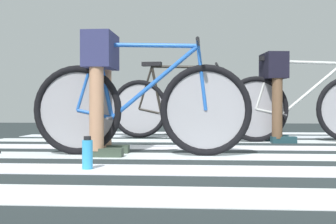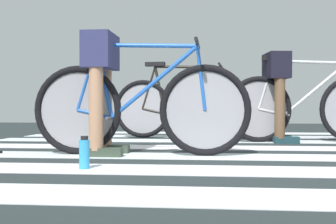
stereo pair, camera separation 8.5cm
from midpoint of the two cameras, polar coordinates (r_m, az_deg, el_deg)
name	(u,v)px [view 1 (the left image)]	position (r m, az deg, el deg)	size (l,w,h in m)	color
ground	(249,161)	(3.31, 9.61, -6.20)	(18.00, 14.00, 0.02)	#222A2C
crosswalk_markings	(244,157)	(3.45, 9.08, -5.70)	(5.36, 6.49, 0.00)	silver
bicycle_1_of_3	(140,107)	(3.50, -4.29, 0.68)	(1.74, 0.52, 0.93)	black
cyclist_1_of_3	(101,76)	(3.57, -9.24, 4.54)	(0.31, 0.41, 0.97)	#A87A5B
bicycle_2_of_3	(302,107)	(5.02, 16.40, 0.66)	(1.73, 0.52, 0.93)	black
cyclist_2_of_3	(274,85)	(4.94, 12.99, 3.45)	(0.36, 0.43, 0.96)	brown
bicycle_3_of_3	(180,107)	(5.38, 1.07, 0.69)	(1.73, 0.52, 0.93)	black
water_bottle	(87,154)	(2.78, -11.19, -5.30)	(0.06, 0.06, 0.21)	#2E93D0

